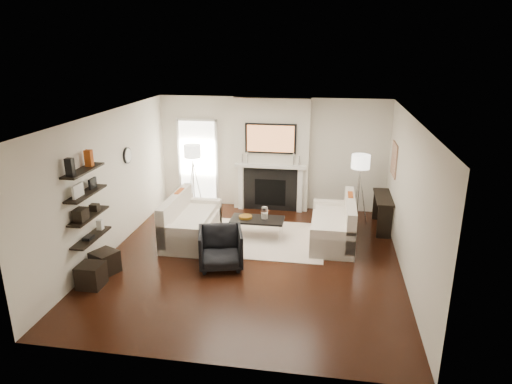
% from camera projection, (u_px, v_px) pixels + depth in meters
% --- Properties ---
extents(room_envelope, '(6.00, 6.00, 6.00)m').
position_uv_depth(room_envelope, '(251.00, 192.00, 8.20)').
color(room_envelope, black).
rests_on(room_envelope, ground).
extents(chimney_breast, '(1.80, 0.25, 2.70)m').
position_uv_depth(chimney_breast, '(271.00, 155.00, 10.89)').
color(chimney_breast, silver).
rests_on(chimney_breast, floor).
extents(fireplace_surround, '(1.30, 0.02, 1.04)m').
position_uv_depth(fireplace_surround, '(270.00, 190.00, 11.03)').
color(fireplace_surround, black).
rests_on(fireplace_surround, floor).
extents(firebox, '(0.75, 0.02, 0.65)m').
position_uv_depth(firebox, '(270.00, 192.00, 11.04)').
color(firebox, black).
rests_on(firebox, floor).
extents(mantel_pilaster_l, '(0.12, 0.08, 1.10)m').
position_uv_depth(mantel_pilaster_l, '(241.00, 187.00, 11.10)').
color(mantel_pilaster_l, white).
rests_on(mantel_pilaster_l, floor).
extents(mantel_pilaster_r, '(0.12, 0.08, 1.10)m').
position_uv_depth(mantel_pilaster_r, '(300.00, 190.00, 10.88)').
color(mantel_pilaster_r, white).
rests_on(mantel_pilaster_r, floor).
extents(mantel_shelf, '(1.70, 0.18, 0.07)m').
position_uv_depth(mantel_shelf, '(270.00, 166.00, 10.79)').
color(mantel_shelf, white).
rests_on(mantel_shelf, chimney_breast).
extents(tv_body, '(1.20, 0.06, 0.70)m').
position_uv_depth(tv_body, '(271.00, 138.00, 10.61)').
color(tv_body, black).
rests_on(tv_body, chimney_breast).
extents(tv_screen, '(1.10, 0.00, 0.62)m').
position_uv_depth(tv_screen, '(270.00, 139.00, 10.58)').
color(tv_screen, '#BF723F').
rests_on(tv_screen, tv_body).
extents(candlestick_l_tall, '(0.04, 0.04, 0.30)m').
position_uv_depth(candlestick_l_tall, '(247.00, 158.00, 10.83)').
color(candlestick_l_tall, silver).
rests_on(candlestick_l_tall, mantel_shelf).
extents(candlestick_l_short, '(0.04, 0.04, 0.24)m').
position_uv_depth(candlestick_l_short, '(242.00, 159.00, 10.86)').
color(candlestick_l_short, silver).
rests_on(candlestick_l_short, mantel_shelf).
extents(candlestick_r_tall, '(0.04, 0.04, 0.30)m').
position_uv_depth(candlestick_r_tall, '(294.00, 159.00, 10.66)').
color(candlestick_r_tall, silver).
rests_on(candlestick_r_tall, mantel_shelf).
extents(candlestick_r_short, '(0.04, 0.04, 0.24)m').
position_uv_depth(candlestick_r_short, '(299.00, 161.00, 10.65)').
color(candlestick_r_short, silver).
rests_on(candlestick_r_short, mantel_shelf).
extents(hallway_panel, '(0.90, 0.02, 2.10)m').
position_uv_depth(hallway_panel, '(198.00, 163.00, 11.37)').
color(hallway_panel, white).
rests_on(hallway_panel, floor).
extents(door_trim_l, '(0.06, 0.06, 2.16)m').
position_uv_depth(door_trim_l, '(179.00, 162.00, 11.42)').
color(door_trim_l, white).
rests_on(door_trim_l, floor).
extents(door_trim_r, '(0.06, 0.06, 2.16)m').
position_uv_depth(door_trim_r, '(217.00, 164.00, 11.28)').
color(door_trim_r, white).
rests_on(door_trim_r, floor).
extents(door_trim_top, '(1.02, 0.06, 0.06)m').
position_uv_depth(door_trim_top, '(196.00, 120.00, 11.01)').
color(door_trim_top, white).
rests_on(door_trim_top, wall_back).
extents(rug, '(2.60, 2.00, 0.01)m').
position_uv_depth(rug, '(262.00, 238.00, 9.53)').
color(rug, beige).
rests_on(rug, floor).
extents(loveseat_left_base, '(0.85, 1.80, 0.42)m').
position_uv_depth(loveseat_left_base, '(192.00, 229.00, 9.48)').
color(loveseat_left_base, silver).
rests_on(loveseat_left_base, floor).
extents(loveseat_left_back, '(0.18, 1.80, 0.80)m').
position_uv_depth(loveseat_left_back, '(176.00, 214.00, 9.43)').
color(loveseat_left_back, silver).
rests_on(loveseat_left_back, floor).
extents(loveseat_left_arm_n, '(0.85, 0.18, 0.60)m').
position_uv_depth(loveseat_left_arm_n, '(179.00, 241.00, 8.69)').
color(loveseat_left_arm_n, silver).
rests_on(loveseat_left_arm_n, floor).
extents(loveseat_left_arm_s, '(0.85, 0.18, 0.60)m').
position_uv_depth(loveseat_left_arm_s, '(202.00, 212.00, 10.21)').
color(loveseat_left_arm_s, silver).
rests_on(loveseat_left_arm_s, floor).
extents(loveseat_left_cushion, '(0.63, 1.44, 0.10)m').
position_uv_depth(loveseat_left_cushion, '(194.00, 218.00, 9.39)').
color(loveseat_left_cushion, silver).
rests_on(loveseat_left_cushion, loveseat_left_base).
extents(pillow_left_orange, '(0.10, 0.42, 0.42)m').
position_uv_depth(pillow_left_orange, '(180.00, 200.00, 9.65)').
color(pillow_left_orange, '#AD4915').
rests_on(pillow_left_orange, loveseat_left_cushion).
extents(pillow_left_charcoal, '(0.10, 0.40, 0.40)m').
position_uv_depth(pillow_left_charcoal, '(170.00, 210.00, 9.09)').
color(pillow_left_charcoal, black).
rests_on(pillow_left_charcoal, loveseat_left_cushion).
extents(loveseat_right_base, '(0.85, 1.80, 0.42)m').
position_uv_depth(loveseat_right_base, '(332.00, 232.00, 9.35)').
color(loveseat_right_base, silver).
rests_on(loveseat_right_base, floor).
extents(loveseat_right_back, '(0.18, 1.80, 0.80)m').
position_uv_depth(loveseat_right_back, '(350.00, 218.00, 9.20)').
color(loveseat_right_back, silver).
rests_on(loveseat_right_back, floor).
extents(loveseat_right_arm_n, '(0.85, 0.18, 0.60)m').
position_uv_depth(loveseat_right_arm_n, '(332.00, 244.00, 8.56)').
color(loveseat_right_arm_n, silver).
rests_on(loveseat_right_arm_n, floor).
extents(loveseat_right_arm_s, '(0.85, 0.18, 0.60)m').
position_uv_depth(loveseat_right_arm_s, '(332.00, 214.00, 10.08)').
color(loveseat_right_arm_s, silver).
rests_on(loveseat_right_arm_s, floor).
extents(loveseat_right_cushion, '(0.63, 1.44, 0.10)m').
position_uv_depth(loveseat_right_cushion, '(330.00, 220.00, 9.28)').
color(loveseat_right_cushion, silver).
rests_on(loveseat_right_cushion, loveseat_right_base).
extents(pillow_right_orange, '(0.10, 0.42, 0.42)m').
position_uv_depth(pillow_right_orange, '(350.00, 204.00, 9.42)').
color(pillow_right_orange, '#AD4915').
rests_on(pillow_right_orange, loveseat_right_cushion).
extents(pillow_right_charcoal, '(0.10, 0.40, 0.40)m').
position_uv_depth(pillow_right_charcoal, '(351.00, 215.00, 8.86)').
color(pillow_right_charcoal, black).
rests_on(pillow_right_charcoal, loveseat_right_cushion).
extents(coffee_table, '(1.10, 0.55, 0.04)m').
position_uv_depth(coffee_table, '(257.00, 220.00, 9.48)').
color(coffee_table, black).
rests_on(coffee_table, floor).
extents(coffee_leg_nw, '(0.02, 0.02, 0.38)m').
position_uv_depth(coffee_leg_nw, '(232.00, 232.00, 9.41)').
color(coffee_leg_nw, silver).
rests_on(coffee_leg_nw, floor).
extents(coffee_leg_ne, '(0.02, 0.02, 0.38)m').
position_uv_depth(coffee_leg_ne, '(280.00, 235.00, 9.26)').
color(coffee_leg_ne, silver).
rests_on(coffee_leg_ne, floor).
extents(coffee_leg_sw, '(0.02, 0.02, 0.38)m').
position_uv_depth(coffee_leg_sw, '(236.00, 224.00, 9.82)').
color(coffee_leg_sw, silver).
rests_on(coffee_leg_sw, floor).
extents(coffee_leg_se, '(0.02, 0.02, 0.38)m').
position_uv_depth(coffee_leg_se, '(282.00, 226.00, 9.67)').
color(coffee_leg_se, silver).
rests_on(coffee_leg_se, floor).
extents(hurricane_glass, '(0.14, 0.14, 0.25)m').
position_uv_depth(hurricane_glass, '(265.00, 213.00, 9.40)').
color(hurricane_glass, white).
rests_on(hurricane_glass, coffee_table).
extents(hurricane_candle, '(0.09, 0.09, 0.14)m').
position_uv_depth(hurricane_candle, '(265.00, 216.00, 9.42)').
color(hurricane_candle, white).
rests_on(hurricane_candle, coffee_table).
extents(copper_bowl, '(0.27, 0.27, 0.05)m').
position_uv_depth(copper_bowl, '(246.00, 217.00, 9.50)').
color(copper_bowl, '#A36C1B').
rests_on(copper_bowl, coffee_table).
extents(armchair, '(0.93, 0.90, 0.79)m').
position_uv_depth(armchair, '(221.00, 246.00, 8.24)').
color(armchair, black).
rests_on(armchair, floor).
extents(lamp_left_post, '(0.02, 0.02, 1.20)m').
position_uv_depth(lamp_left_post, '(194.00, 185.00, 11.09)').
color(lamp_left_post, silver).
rests_on(lamp_left_post, floor).
extents(lamp_left_shade, '(0.40, 0.40, 0.30)m').
position_uv_depth(lamp_left_shade, '(192.00, 151.00, 10.82)').
color(lamp_left_shade, white).
rests_on(lamp_left_shade, lamp_left_post).
extents(lamp_left_leg_a, '(0.25, 0.02, 1.23)m').
position_uv_depth(lamp_left_leg_a, '(198.00, 186.00, 11.07)').
color(lamp_left_leg_a, silver).
rests_on(lamp_left_leg_a, floor).
extents(lamp_left_leg_b, '(0.14, 0.22, 1.23)m').
position_uv_depth(lamp_left_leg_b, '(193.00, 184.00, 11.19)').
color(lamp_left_leg_b, silver).
rests_on(lamp_left_leg_b, floor).
extents(lamp_left_leg_c, '(0.14, 0.22, 1.23)m').
position_uv_depth(lamp_left_leg_c, '(190.00, 186.00, 11.01)').
color(lamp_left_leg_c, silver).
rests_on(lamp_left_leg_c, floor).
extents(lamp_right_post, '(0.02, 0.02, 1.20)m').
position_uv_depth(lamp_right_post, '(358.00, 199.00, 10.14)').
color(lamp_right_post, silver).
rests_on(lamp_right_post, floor).
extents(lamp_right_shade, '(0.40, 0.40, 0.30)m').
position_uv_depth(lamp_right_shade, '(361.00, 162.00, 9.87)').
color(lamp_right_shade, white).
rests_on(lamp_right_shade, lamp_right_post).
extents(lamp_right_leg_a, '(0.25, 0.02, 1.23)m').
position_uv_depth(lamp_right_leg_a, '(363.00, 199.00, 10.12)').
color(lamp_right_leg_a, silver).
rests_on(lamp_right_leg_a, floor).
extents(lamp_right_leg_b, '(0.14, 0.22, 1.23)m').
position_uv_depth(lamp_right_leg_b, '(355.00, 197.00, 10.24)').
color(lamp_right_leg_b, silver).
rests_on(lamp_right_leg_b, floor).
extents(lamp_right_leg_c, '(0.14, 0.22, 1.23)m').
position_uv_depth(lamp_right_leg_c, '(356.00, 200.00, 10.06)').
color(lamp_right_leg_c, silver).
rests_on(lamp_right_leg_c, floor).
extents(console_top, '(0.35, 1.20, 0.04)m').
position_uv_depth(console_top, '(383.00, 197.00, 9.84)').
color(console_top, black).
rests_on(console_top, floor).
extents(console_leg_n, '(0.30, 0.04, 0.71)m').
position_uv_depth(console_leg_n, '(385.00, 223.00, 9.44)').
color(console_leg_n, black).
rests_on(console_leg_n, floor).
extents(console_leg_s, '(0.30, 0.04, 0.71)m').
position_uv_depth(console_leg_s, '(380.00, 205.00, 10.47)').
color(console_leg_s, black).
rests_on(console_leg_s, floor).
extents(wall_art, '(0.03, 0.70, 0.70)m').
position_uv_depth(wall_art, '(394.00, 159.00, 9.64)').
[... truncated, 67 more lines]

